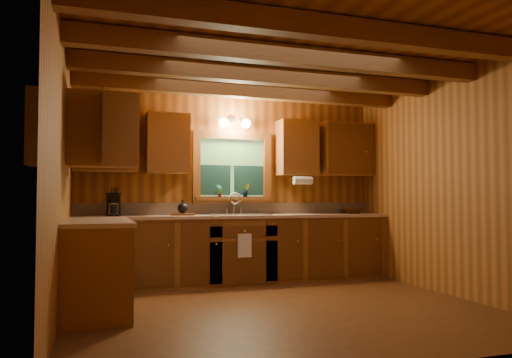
{
  "coord_description": "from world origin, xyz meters",
  "views": [
    {
      "loc": [
        -1.8,
        -4.72,
        1.11
      ],
      "look_at": [
        0.0,
        0.8,
        1.35
      ],
      "focal_mm": 34.34,
      "sensor_mm": 36.0,
      "label": 1
    }
  ],
  "objects_px": {
    "cutting_board": "(183,214)",
    "wicker_basket": "(353,211)",
    "sink": "(237,218)",
    "coffee_maker": "(114,205)"
  },
  "relations": [
    {
      "from": "cutting_board",
      "to": "wicker_basket",
      "type": "height_order",
      "value": "wicker_basket"
    },
    {
      "from": "cutting_board",
      "to": "wicker_basket",
      "type": "distance_m",
      "value": 2.51
    },
    {
      "from": "sink",
      "to": "wicker_basket",
      "type": "relative_size",
      "value": 2.5
    },
    {
      "from": "cutting_board",
      "to": "sink",
      "type": "bearing_deg",
      "value": 7.95
    },
    {
      "from": "sink",
      "to": "cutting_board",
      "type": "height_order",
      "value": "sink"
    },
    {
      "from": "coffee_maker",
      "to": "cutting_board",
      "type": "bearing_deg",
      "value": 9.4
    },
    {
      "from": "cutting_board",
      "to": "wicker_basket",
      "type": "xyz_separation_m",
      "value": [
        2.51,
        0.05,
        0.03
      ]
    },
    {
      "from": "sink",
      "to": "cutting_board",
      "type": "relative_size",
      "value": 2.73
    },
    {
      "from": "coffee_maker",
      "to": "cutting_board",
      "type": "relative_size",
      "value": 0.96
    },
    {
      "from": "sink",
      "to": "coffee_maker",
      "type": "distance_m",
      "value": 1.61
    }
  ]
}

